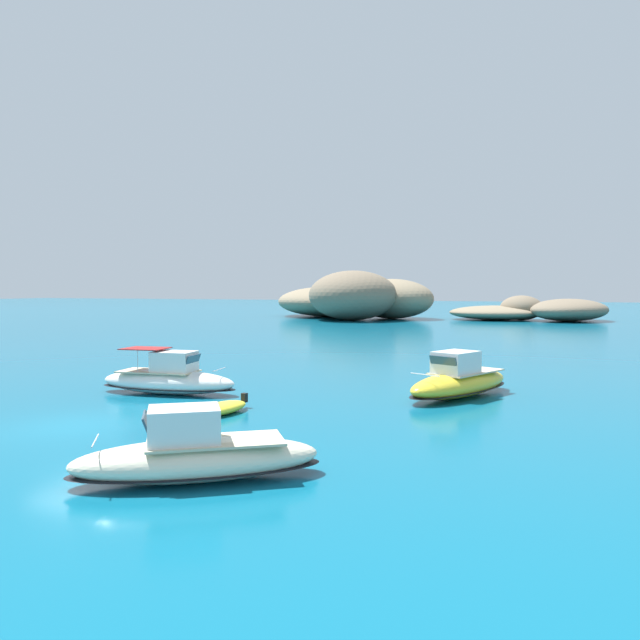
{
  "coord_description": "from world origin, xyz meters",
  "views": [
    {
      "loc": [
        15.2,
        -16.33,
        4.74
      ],
      "look_at": [
        2.11,
        18.59,
        2.75
      ],
      "focal_mm": 34.24,
      "sensor_mm": 36.0,
      "label": 1
    }
  ],
  "objects_px": {
    "motorboat_white": "(169,379)",
    "motorboat_yellow": "(459,381)",
    "dinghy_tender": "(222,408)",
    "motorboat_cream": "(196,456)",
    "islet_large": "(350,299)",
    "islet_small": "(534,311)"
  },
  "relations": [
    {
      "from": "motorboat_cream",
      "to": "islet_small",
      "type": "bearing_deg",
      "value": 85.6
    },
    {
      "from": "islet_small",
      "to": "dinghy_tender",
      "type": "xyz_separation_m",
      "value": [
        -9.56,
        -73.19,
        -1.19
      ]
    },
    {
      "from": "motorboat_yellow",
      "to": "dinghy_tender",
      "type": "height_order",
      "value": "motorboat_yellow"
    },
    {
      "from": "dinghy_tender",
      "to": "motorboat_white",
      "type": "bearing_deg",
      "value": 145.72
    },
    {
      "from": "motorboat_cream",
      "to": "motorboat_white",
      "type": "relative_size",
      "value": 0.93
    },
    {
      "from": "motorboat_cream",
      "to": "motorboat_yellow",
      "type": "distance_m",
      "value": 14.67
    },
    {
      "from": "motorboat_cream",
      "to": "dinghy_tender",
      "type": "height_order",
      "value": "motorboat_cream"
    },
    {
      "from": "islet_large",
      "to": "motorboat_yellow",
      "type": "bearing_deg",
      "value": -68.33
    },
    {
      "from": "islet_large",
      "to": "dinghy_tender",
      "type": "relative_size",
      "value": 11.49
    },
    {
      "from": "islet_large",
      "to": "islet_small",
      "type": "height_order",
      "value": "islet_large"
    },
    {
      "from": "motorboat_cream",
      "to": "motorboat_yellow",
      "type": "height_order",
      "value": "motorboat_yellow"
    },
    {
      "from": "motorboat_white",
      "to": "motorboat_yellow",
      "type": "relative_size",
      "value": 0.95
    },
    {
      "from": "motorboat_cream",
      "to": "dinghy_tender",
      "type": "distance_m",
      "value": 7.93
    },
    {
      "from": "motorboat_white",
      "to": "dinghy_tender",
      "type": "xyz_separation_m",
      "value": [
        4.4,
        -3.0,
        -0.42
      ]
    },
    {
      "from": "motorboat_white",
      "to": "dinghy_tender",
      "type": "height_order",
      "value": "motorboat_white"
    },
    {
      "from": "islet_large",
      "to": "motorboat_cream",
      "type": "bearing_deg",
      "value": -74.94
    },
    {
      "from": "islet_small",
      "to": "dinghy_tender",
      "type": "relative_size",
      "value": 8.52
    },
    {
      "from": "motorboat_cream",
      "to": "motorboat_yellow",
      "type": "xyz_separation_m",
      "value": [
        4.49,
        13.97,
        0.06
      ]
    },
    {
      "from": "islet_large",
      "to": "islet_small",
      "type": "xyz_separation_m",
      "value": [
        27.24,
        2.09,
        -1.55
      ]
    },
    {
      "from": "islet_large",
      "to": "dinghy_tender",
      "type": "height_order",
      "value": "islet_large"
    },
    {
      "from": "islet_small",
      "to": "motorboat_white",
      "type": "distance_m",
      "value": 71.56
    },
    {
      "from": "islet_large",
      "to": "islet_small",
      "type": "relative_size",
      "value": 1.35
    }
  ]
}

